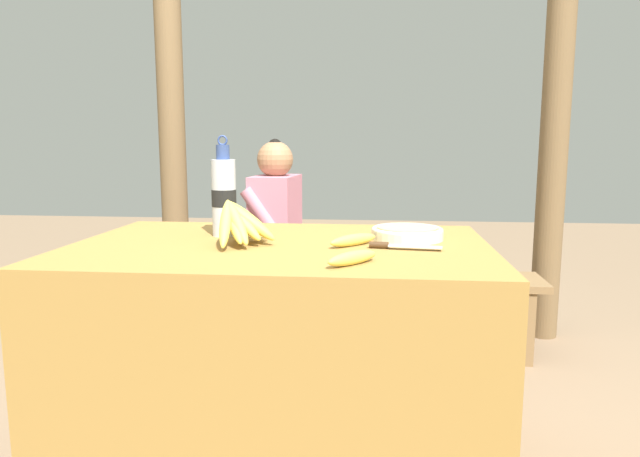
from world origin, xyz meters
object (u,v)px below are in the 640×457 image
banana_bunch_ripe (240,222)px  support_post_near (170,85)px  water_bottle (224,196)px  knife (395,246)px  serving_bowl (407,232)px  loose_banana_front (352,258)px  wooden_bench (353,286)px  banana_bunch_green (464,266)px  seated_vendor (268,232)px  support_post_far (558,81)px  loose_banana_side (353,240)px

banana_bunch_ripe → support_post_near: (-0.74, 1.47, 0.55)m
water_bottle → knife: 0.59m
serving_bowl → knife: (-0.04, -0.17, -0.01)m
water_bottle → support_post_near: size_ratio=0.12×
loose_banana_front → support_post_near: support_post_near is taller
loose_banana_front → knife: size_ratio=0.71×
serving_bowl → wooden_bench: 1.13m
water_bottle → wooden_bench: size_ratio=0.17×
water_bottle → banana_bunch_green: 1.45m
water_bottle → seated_vendor: size_ratio=0.30×
knife → loose_banana_front: bearing=-109.2°
loose_banana_front → water_bottle: bearing=137.3°
serving_bowl → knife: serving_bowl is taller
banana_bunch_ripe → seated_vendor: 1.15m
loose_banana_front → knife: bearing=63.1°
loose_banana_front → banana_bunch_green: bearing=70.7°
banana_bunch_green → loose_banana_front: bearing=-109.3°
seated_vendor → banana_bunch_green: size_ratio=4.07×
knife → support_post_far: 1.85m
loose_banana_side → knife: (0.12, -0.04, -0.01)m
seated_vendor → banana_bunch_ripe: bearing=101.1°
serving_bowl → loose_banana_side: (-0.17, -0.13, -0.00)m
wooden_bench → support_post_far: size_ratio=0.68×
banana_bunch_ripe → water_bottle: (-0.09, 0.14, 0.06)m
loose_banana_front → seated_vendor: size_ratio=0.14×
banana_bunch_green → serving_bowl: bearing=-108.4°
serving_bowl → banana_bunch_ripe: bearing=-165.2°
loose_banana_side → support_post_near: bearing=126.4°
support_post_near → support_post_far: (2.08, 0.00, 0.00)m
loose_banana_front → wooden_bench: size_ratio=0.08×
support_post_near → banana_bunch_ripe: bearing=-63.3°
water_bottle → support_post_far: (1.42, 1.33, 0.48)m
serving_bowl → support_post_far: size_ratio=0.08×
wooden_bench → banana_bunch_green: bearing=0.4°
banana_bunch_ripe → loose_banana_front: (0.35, -0.26, -0.05)m
banana_bunch_ripe → banana_bunch_green: 1.48m
banana_bunch_ripe → serving_bowl: banana_bunch_ripe is taller
loose_banana_front → support_post_far: (0.99, 1.74, 0.60)m
serving_bowl → banana_bunch_green: bearing=71.6°
loose_banana_front → banana_bunch_ripe: bearing=143.3°
serving_bowl → wooden_bench: bearing=101.7°
support_post_near → knife: bearing=-51.5°
knife → support_post_near: support_post_near is taller
banana_bunch_ripe → knife: (0.46, -0.04, -0.06)m
serving_bowl → support_post_far: (0.83, 1.34, 0.59)m
serving_bowl → wooden_bench: size_ratio=0.12×
banana_bunch_ripe → seated_vendor: seated_vendor is taller
seated_vendor → loose_banana_side: bearing=117.3°
banana_bunch_ripe → banana_bunch_green: size_ratio=1.13×
support_post_far → support_post_near: bearing=180.0°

